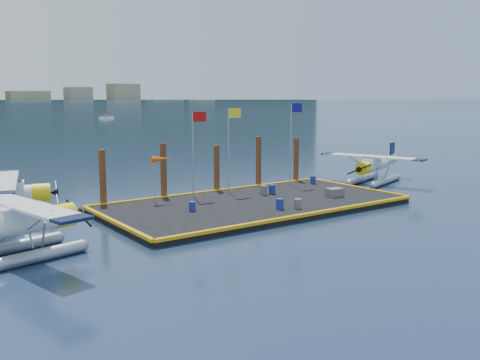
{
  "coord_description": "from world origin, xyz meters",
  "views": [
    {
      "loc": [
        -21.37,
        -28.33,
        7.51
      ],
      "look_at": [
        0.25,
        2.0,
        1.61
      ],
      "focal_mm": 40.0,
      "sensor_mm": 36.0,
      "label": 1
    }
  ],
  "objects_px": {
    "drum_2": "(272,189)",
    "flagpole_red": "(195,141)",
    "piling_2": "(217,170)",
    "piling_4": "(296,161)",
    "windsock": "(161,160)",
    "drum_0": "(192,206)",
    "seaplane_a": "(15,228)",
    "drum_5": "(263,190)",
    "flagpole_blue": "(293,132)",
    "crate": "(334,192)",
    "drum_1": "(280,204)",
    "piling_3": "(259,163)",
    "flagpole_yellow": "(231,137)",
    "drum_4": "(313,180)",
    "seaplane_d": "(373,167)",
    "piling_1": "(164,173)",
    "drum_3": "(298,204)",
    "piling_0": "(103,180)"
  },
  "relations": [
    {
      "from": "seaplane_d",
      "to": "drum_4",
      "type": "relative_size",
      "value": 14.11
    },
    {
      "from": "seaplane_a",
      "to": "drum_5",
      "type": "distance_m",
      "value": 18.6
    },
    {
      "from": "drum_4",
      "to": "piling_0",
      "type": "distance_m",
      "value": 17.12
    },
    {
      "from": "drum_5",
      "to": "piling_0",
      "type": "distance_m",
      "value": 11.29
    },
    {
      "from": "drum_4",
      "to": "piling_1",
      "type": "relative_size",
      "value": 0.15
    },
    {
      "from": "drum_2",
      "to": "drum_3",
      "type": "relative_size",
      "value": 1.06
    },
    {
      "from": "flagpole_red",
      "to": "piling_2",
      "type": "distance_m",
      "value": 4.07
    },
    {
      "from": "piling_1",
      "to": "piling_3",
      "type": "height_order",
      "value": "piling_3"
    },
    {
      "from": "seaplane_a",
      "to": "drum_5",
      "type": "bearing_deg",
      "value": 91.76
    },
    {
      "from": "piling_1",
      "to": "piling_3",
      "type": "xyz_separation_m",
      "value": [
        8.5,
        0.0,
        0.05
      ]
    },
    {
      "from": "drum_3",
      "to": "flagpole_blue",
      "type": "distance_m",
      "value": 10.05
    },
    {
      "from": "windsock",
      "to": "drum_0",
      "type": "bearing_deg",
      "value": -88.28
    },
    {
      "from": "flagpole_blue",
      "to": "piling_3",
      "type": "xyz_separation_m",
      "value": [
        -2.2,
        1.6,
        -2.54
      ]
    },
    {
      "from": "flagpole_blue",
      "to": "windsock",
      "type": "bearing_deg",
      "value": 180.0
    },
    {
      "from": "seaplane_a",
      "to": "flagpole_yellow",
      "type": "height_order",
      "value": "flagpole_yellow"
    },
    {
      "from": "windsock",
      "to": "flagpole_red",
      "type": "bearing_deg",
      "value": 0.0
    },
    {
      "from": "flagpole_red",
      "to": "piling_0",
      "type": "bearing_deg",
      "value": 165.54
    },
    {
      "from": "drum_1",
      "to": "drum_5",
      "type": "xyz_separation_m",
      "value": [
        2.2,
        4.49,
        0.0
      ]
    },
    {
      "from": "drum_1",
      "to": "drum_5",
      "type": "height_order",
      "value": "drum_5"
    },
    {
      "from": "flagpole_red",
      "to": "piling_3",
      "type": "height_order",
      "value": "flagpole_red"
    },
    {
      "from": "seaplane_a",
      "to": "piling_0",
      "type": "height_order",
      "value": "piling_0"
    },
    {
      "from": "drum_4",
      "to": "piling_3",
      "type": "xyz_separation_m",
      "value": [
        -3.93,
        2.18,
        1.43
      ]
    },
    {
      "from": "piling_1",
      "to": "piling_3",
      "type": "relative_size",
      "value": 0.98
    },
    {
      "from": "piling_2",
      "to": "piling_4",
      "type": "height_order",
      "value": "piling_4"
    },
    {
      "from": "seaplane_d",
      "to": "piling_1",
      "type": "xyz_separation_m",
      "value": [
        -18.45,
        3.28,
        0.7
      ]
    },
    {
      "from": "windsock",
      "to": "piling_1",
      "type": "height_order",
      "value": "piling_1"
    },
    {
      "from": "seaplane_d",
      "to": "crate",
      "type": "height_order",
      "value": "seaplane_d"
    },
    {
      "from": "piling_1",
      "to": "flagpole_yellow",
      "type": "bearing_deg",
      "value": -18.79
    },
    {
      "from": "flagpole_red",
      "to": "flagpole_yellow",
      "type": "relative_size",
      "value": 0.97
    },
    {
      "from": "drum_1",
      "to": "drum_3",
      "type": "height_order",
      "value": "drum_1"
    },
    {
      "from": "flagpole_yellow",
      "to": "piling_0",
      "type": "relative_size",
      "value": 1.55
    },
    {
      "from": "crate",
      "to": "flagpole_yellow",
      "type": "relative_size",
      "value": 0.19
    },
    {
      "from": "piling_4",
      "to": "piling_0",
      "type": "bearing_deg",
      "value": 180.0
    },
    {
      "from": "piling_1",
      "to": "drum_3",
      "type": "bearing_deg",
      "value": -60.84
    },
    {
      "from": "drum_5",
      "to": "drum_4",
      "type": "bearing_deg",
      "value": 14.0
    },
    {
      "from": "flagpole_blue",
      "to": "crate",
      "type": "bearing_deg",
      "value": -99.08
    },
    {
      "from": "drum_0",
      "to": "piling_3",
      "type": "bearing_deg",
      "value": 30.36
    },
    {
      "from": "drum_5",
      "to": "crate",
      "type": "height_order",
      "value": "drum_5"
    },
    {
      "from": "drum_2",
      "to": "flagpole_red",
      "type": "distance_m",
      "value": 6.68
    },
    {
      "from": "flagpole_blue",
      "to": "piling_3",
      "type": "distance_m",
      "value": 3.72
    },
    {
      "from": "drum_5",
      "to": "piling_4",
      "type": "xyz_separation_m",
      "value": [
        6.43,
        3.77,
        1.26
      ]
    },
    {
      "from": "flagpole_yellow",
      "to": "flagpole_blue",
      "type": "height_order",
      "value": "flagpole_blue"
    },
    {
      "from": "seaplane_d",
      "to": "flagpole_blue",
      "type": "height_order",
      "value": "flagpole_blue"
    },
    {
      "from": "piling_4",
      "to": "drum_4",
      "type": "bearing_deg",
      "value": -91.86
    },
    {
      "from": "seaplane_a",
      "to": "drum_3",
      "type": "bearing_deg",
      "value": 75.98
    },
    {
      "from": "seaplane_d",
      "to": "flagpole_yellow",
      "type": "bearing_deg",
      "value": 63.82
    },
    {
      "from": "piling_3",
      "to": "piling_4",
      "type": "distance_m",
      "value": 4.0
    },
    {
      "from": "drum_1",
      "to": "piling_0",
      "type": "height_order",
      "value": "piling_0"
    },
    {
      "from": "seaplane_a",
      "to": "drum_4",
      "type": "distance_m",
      "value": 25.15
    },
    {
      "from": "drum_0",
      "to": "piling_3",
      "type": "xyz_separation_m",
      "value": [
        9.41,
        5.51,
        1.45
      ]
    }
  ]
}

